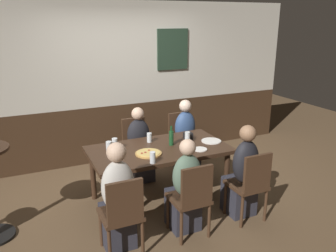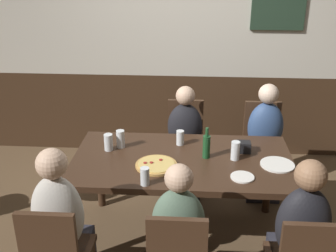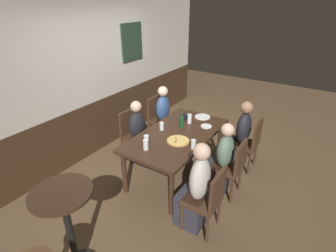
# 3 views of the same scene
# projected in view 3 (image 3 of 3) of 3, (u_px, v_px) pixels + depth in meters

# --- Properties ---
(ground_plane) EXTENTS (12.00, 12.00, 0.00)m
(ground_plane) POSITION_uv_depth(u_px,v_px,m) (176.00, 173.00, 4.26)
(ground_plane) COLOR brown
(wall_back) EXTENTS (6.40, 0.13, 2.60)m
(wall_back) POSITION_uv_depth(u_px,v_px,m) (96.00, 80.00, 4.48)
(wall_back) COLOR #3D2819
(wall_back) RESTS_ON ground_plane
(dining_table) EXTENTS (1.76, 0.95, 0.74)m
(dining_table) POSITION_uv_depth(u_px,v_px,m) (177.00, 138.00, 3.96)
(dining_table) COLOR #382316
(dining_table) RESTS_ON ground_plane
(chair_right_far) EXTENTS (0.40, 0.40, 0.88)m
(chair_right_far) POSITION_uv_depth(u_px,v_px,m) (158.00, 117.00, 5.06)
(chair_right_far) COLOR #422B1C
(chair_right_far) RESTS_ON ground_plane
(chair_mid_near) EXTENTS (0.40, 0.40, 0.88)m
(chair_mid_near) POSITION_uv_depth(u_px,v_px,m) (232.00, 165.00, 3.61)
(chair_mid_near) COLOR #422B1C
(chair_mid_near) RESTS_ON ground_plane
(chair_left_near) EXTENTS (0.40, 0.40, 0.88)m
(chair_left_near) POSITION_uv_depth(u_px,v_px,m) (208.00, 198.00, 3.02)
(chair_left_near) COLOR #422B1C
(chair_left_near) RESTS_ON ground_plane
(chair_mid_far) EXTENTS (0.40, 0.40, 0.88)m
(chair_mid_far) POSITION_uv_depth(u_px,v_px,m) (132.00, 133.00, 4.47)
(chair_mid_far) COLOR #422B1C
(chair_mid_far) RESTS_ON ground_plane
(chair_right_near) EXTENTS (0.40, 0.40, 0.88)m
(chair_right_near) POSITION_uv_depth(u_px,v_px,m) (249.00, 142.00, 4.19)
(chair_right_near) COLOR #422B1C
(chair_right_near) RESTS_ON ground_plane
(person_right_far) EXTENTS (0.34, 0.37, 1.13)m
(person_right_far) POSITION_uv_depth(u_px,v_px,m) (165.00, 120.00, 4.99)
(person_right_far) COLOR #2D2D38
(person_right_far) RESTS_ON ground_plane
(person_mid_near) EXTENTS (0.34, 0.37, 1.11)m
(person_mid_near) POSITION_uv_depth(u_px,v_px,m) (220.00, 164.00, 3.70)
(person_mid_near) COLOR #2D2D38
(person_mid_near) RESTS_ON ground_plane
(person_left_near) EXTENTS (0.34, 0.37, 1.19)m
(person_left_near) POSITION_uv_depth(u_px,v_px,m) (196.00, 193.00, 3.10)
(person_left_near) COLOR #2D2D38
(person_left_near) RESTS_ON ground_plane
(person_mid_far) EXTENTS (0.34, 0.37, 1.10)m
(person_mid_far) POSITION_uv_depth(u_px,v_px,m) (140.00, 137.00, 4.41)
(person_mid_far) COLOR #2D2D38
(person_mid_far) RESTS_ON ground_plane
(person_right_near) EXTENTS (0.34, 0.37, 1.16)m
(person_right_near) POSITION_uv_depth(u_px,v_px,m) (239.00, 139.00, 4.27)
(person_right_near) COLOR #2D2D38
(person_right_near) RESTS_ON ground_plane
(pizza) EXTENTS (0.32, 0.32, 0.03)m
(pizza) POSITION_uv_depth(u_px,v_px,m) (178.00, 141.00, 3.71)
(pizza) COLOR tan
(pizza) RESTS_ON dining_table
(pint_glass_pale) EXTENTS (0.07, 0.07, 0.15)m
(pint_glass_pale) POSITION_uv_depth(u_px,v_px,m) (189.00, 119.00, 4.22)
(pint_glass_pale) COLOR silver
(pint_glass_pale) RESTS_ON dining_table
(tumbler_water) EXTENTS (0.07, 0.07, 0.15)m
(tumbler_water) POSITION_uv_depth(u_px,v_px,m) (146.00, 141.00, 3.59)
(tumbler_water) COLOR silver
(tumbler_water) RESTS_ON dining_table
(beer_glass_half) EXTENTS (0.07, 0.07, 0.13)m
(beer_glass_half) POSITION_uv_depth(u_px,v_px,m) (193.00, 145.00, 3.51)
(beer_glass_half) COLOR silver
(beer_glass_half) RESTS_ON dining_table
(pint_glass_amber) EXTENTS (0.07, 0.07, 0.14)m
(pint_glass_amber) POSITION_uv_depth(u_px,v_px,m) (146.00, 145.00, 3.50)
(pint_glass_amber) COLOR silver
(pint_glass_amber) RESTS_ON dining_table
(highball_clear) EXTENTS (0.07, 0.07, 0.13)m
(highball_clear) POSITION_uv_depth(u_px,v_px,m) (162.00, 127.00, 4.01)
(highball_clear) COLOR silver
(highball_clear) RESTS_ON dining_table
(beer_bottle_green) EXTENTS (0.06, 0.06, 0.26)m
(beer_bottle_green) POSITION_uv_depth(u_px,v_px,m) (181.00, 122.00, 4.04)
(beer_bottle_green) COLOR #194723
(beer_bottle_green) RESTS_ON dining_table
(plate_white_large) EXTENTS (0.26, 0.26, 0.01)m
(plate_white_large) POSITION_uv_depth(u_px,v_px,m) (202.00, 117.00, 4.45)
(plate_white_large) COLOR white
(plate_white_large) RESTS_ON dining_table
(plate_white_small) EXTENTS (0.17, 0.17, 0.01)m
(plate_white_small) POSITION_uv_depth(u_px,v_px,m) (206.00, 126.00, 4.13)
(plate_white_small) COLOR white
(plate_white_small) RESTS_ON dining_table
(condiment_caddy) EXTENTS (0.11, 0.09, 0.09)m
(condiment_caddy) POSITION_uv_depth(u_px,v_px,m) (185.00, 117.00, 4.36)
(condiment_caddy) COLOR black
(condiment_caddy) RESTS_ON dining_table
(side_bar_table) EXTENTS (0.56, 0.56, 1.05)m
(side_bar_table) POSITION_uv_depth(u_px,v_px,m) (69.00, 227.00, 2.49)
(side_bar_table) COLOR black
(side_bar_table) RESTS_ON ground_plane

